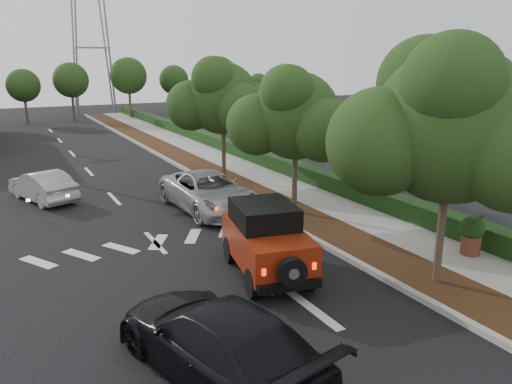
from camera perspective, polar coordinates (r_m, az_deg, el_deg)
ground at (r=11.41m, az=-2.44°, el=-15.23°), size 120.00×120.00×0.00m
curb at (r=23.41m, az=-4.89°, el=0.83°), size 0.20×70.00×0.15m
planting_strip at (r=23.81m, az=-2.67°, el=1.07°), size 1.80×70.00×0.12m
sidewalk at (r=24.65m, az=1.33°, el=1.56°), size 2.00×70.00×0.12m
hedge at (r=25.27m, az=4.11°, el=2.65°), size 0.80×70.00×0.80m
transmission_tower at (r=58.14m, az=-17.76°, el=8.49°), size 7.00×4.00×28.00m
street_tree_near at (r=14.14m, az=19.81°, el=-9.95°), size 3.80×3.80×5.92m
street_tree_mid at (r=19.16m, az=4.36°, el=-2.57°), size 3.20×3.20×5.32m
street_tree_far at (r=24.70m, az=-3.66°, el=1.42°), size 3.40×3.40×5.62m
red_jeep at (r=13.71m, az=1.02°, el=-5.31°), size 2.32×3.99×1.96m
silver_suv_ahead at (r=19.55m, az=-5.39°, el=0.01°), size 2.69×5.42×1.48m
black_suv_oncoming at (r=9.60m, az=-4.39°, el=-16.51°), size 3.10×5.36×1.46m
silver_sedan_oncoming at (r=22.66m, az=-23.22°, el=0.66°), size 2.55×4.09×1.27m
terracotta_planter at (r=16.08m, az=23.48°, el=-4.10°), size 0.71×0.71×1.24m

